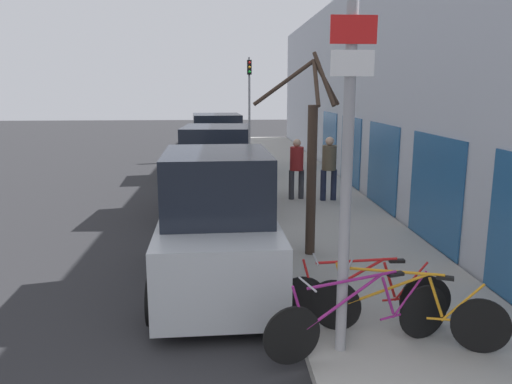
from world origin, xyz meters
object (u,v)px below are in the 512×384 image
signpost (347,177)px  bicycle_1 (405,311)px  bicycle_2 (364,297)px  traffic_light (249,94)px  pedestrian_far (329,164)px  parked_car_0 (217,228)px  street_tree (311,162)px  pedestrian_near (297,165)px  parked_car_1 (217,174)px  bicycle_0 (361,319)px  parked_car_2 (217,149)px

signpost → bicycle_1: (0.84, 0.17, -1.72)m
bicycle_2 → traffic_light: (-0.59, 17.11, 2.48)m
bicycle_1 → pedestrian_far: (0.74, 8.02, 0.64)m
bicycle_1 → parked_car_0: 3.25m
street_tree → pedestrian_near: bearing=84.6°
parked_car_1 → traffic_light: traffic_light is taller
bicycle_2 → parked_car_1: bearing=18.2°
parked_car_1 → pedestrian_far: bearing=12.6°
traffic_light → parked_car_1: bearing=-98.0°
bicycle_0 → traffic_light: bearing=-14.7°
parked_car_2 → pedestrian_far: bearing=-61.6°
bicycle_2 → parked_car_1: 7.36m
bicycle_1 → street_tree: bearing=33.3°
parked_car_0 → traffic_light: bearing=83.3°
bicycle_2 → pedestrian_far: (1.13, 7.58, 0.63)m
signpost → street_tree: size_ratio=1.07×
signpost → parked_car_2: (-1.60, 13.20, -1.22)m
bicycle_1 → bicycle_2: bearing=64.3°
parked_car_0 → parked_car_2: 10.82m
parked_car_1 → traffic_light: size_ratio=0.95×
parked_car_0 → street_tree: 2.29m
signpost → pedestrian_far: 8.41m
parked_car_1 → street_tree: size_ratio=1.14×
bicycle_1 → pedestrian_far: size_ratio=1.25×
parked_car_0 → pedestrian_near: parked_car_0 is taller
pedestrian_near → traffic_light: bearing=-97.2°
parked_car_2 → pedestrian_far: parked_car_2 is taller
parked_car_1 → parked_car_2: size_ratio=0.99×
parked_car_2 → pedestrian_near: (2.30, -4.78, 0.10)m
pedestrian_far → parked_car_2: bearing=115.2°
signpost → bicycle_2: bearing=53.6°
pedestrian_far → bicycle_2: bearing=-105.7°
bicycle_2 → bicycle_1: bearing=-136.6°
parked_car_2 → parked_car_0: bearing=-93.4°
parked_car_0 → traffic_light: 15.53m
parked_car_1 → parked_car_2: parked_car_2 is taller
bicycle_0 → bicycle_2: 0.68m
bicycle_1 → parked_car_1: parked_car_1 is taller
parked_car_0 → parked_car_1: 5.30m
parked_car_2 → traffic_light: size_ratio=0.96×
street_tree → bicycle_1: bearing=-80.1°
bicycle_1 → parked_car_1: (-2.38, 7.51, 0.48)m
bicycle_2 → bicycle_0: bearing=163.7°
bicycle_0 → traffic_light: size_ratio=0.54×
parked_car_2 → street_tree: (1.84, -9.62, 0.89)m
parked_car_0 → street_tree: size_ratio=1.11×
pedestrian_near → bicycle_0: bearing=74.5°
parked_car_2 → bicycle_2: bearing=-84.7°
bicycle_0 → traffic_light: 17.93m
bicycle_0 → parked_car_1: 7.93m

